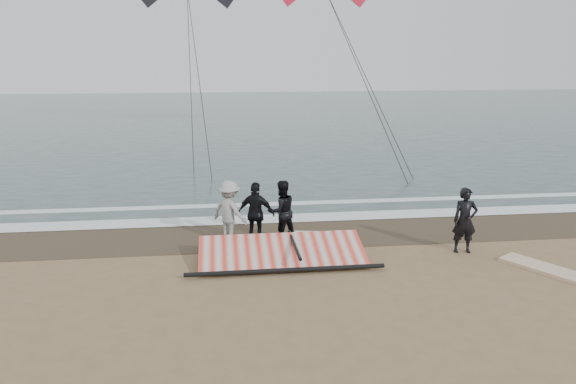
# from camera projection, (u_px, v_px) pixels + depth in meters

# --- Properties ---
(ground) EXTENTS (120.00, 120.00, 0.00)m
(ground) POSITION_uv_depth(u_px,v_px,m) (371.00, 298.00, 11.84)
(ground) COLOR #8C704C
(ground) RESTS_ON ground
(sea) EXTENTS (120.00, 54.00, 0.02)m
(sea) POSITION_uv_depth(u_px,v_px,m) (260.00, 117.00, 43.59)
(sea) COLOR #233838
(sea) RESTS_ON ground
(wet_sand) EXTENTS (120.00, 2.80, 0.01)m
(wet_sand) POSITION_uv_depth(u_px,v_px,m) (330.00, 231.00, 16.17)
(wet_sand) COLOR #4C3D2B
(wet_sand) RESTS_ON ground
(foam_near) EXTENTS (120.00, 0.90, 0.01)m
(foam_near) POSITION_uv_depth(u_px,v_px,m) (321.00, 217.00, 17.51)
(foam_near) COLOR white
(foam_near) RESTS_ON sea
(foam_far) EXTENTS (120.00, 0.45, 0.01)m
(foam_far) POSITION_uv_depth(u_px,v_px,m) (313.00, 203.00, 19.15)
(foam_far) COLOR white
(foam_far) RESTS_ON sea
(man_main) EXTENTS (0.66, 0.47, 1.71)m
(man_main) POSITION_uv_depth(u_px,v_px,m) (465.00, 220.00, 14.34)
(man_main) COLOR black
(man_main) RESTS_ON ground
(board_white) EXTENTS (1.71, 2.25, 0.09)m
(board_white) POSITION_uv_depth(u_px,v_px,m) (549.00, 270.00, 13.24)
(board_white) COLOR silver
(board_white) RESTS_ON ground
(board_cream) EXTENTS (1.13, 2.57, 0.10)m
(board_cream) POSITION_uv_depth(u_px,v_px,m) (304.00, 247.00, 14.72)
(board_cream) COLOR silver
(board_cream) RESTS_ON ground
(trio_cluster) EXTENTS (2.52, 1.26, 1.72)m
(trio_cluster) POSITION_uv_depth(u_px,v_px,m) (253.00, 212.00, 15.08)
(trio_cluster) COLOR black
(trio_cluster) RESTS_ON ground
(sail_rig) EXTENTS (4.70, 2.03, 0.51)m
(sail_rig) POSITION_uv_depth(u_px,v_px,m) (279.00, 253.00, 13.90)
(sail_rig) COLOR black
(sail_rig) RESTS_ON ground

